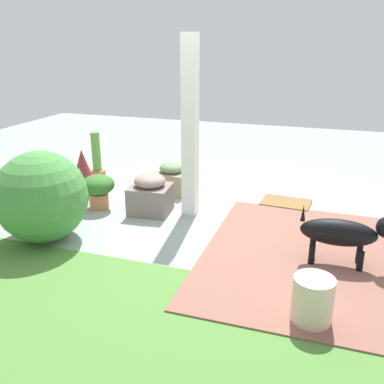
{
  "coord_description": "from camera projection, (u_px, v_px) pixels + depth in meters",
  "views": [
    {
      "loc": [
        -1.18,
        4.15,
        1.93
      ],
      "look_at": [
        0.18,
        0.09,
        0.4
      ],
      "focal_mm": 40.01,
      "sensor_mm": 36.0,
      "label": 1
    }
  ],
  "objects": [
    {
      "name": "ground_plane",
      "position": [
        210.0,
        225.0,
        4.7
      ],
      "size": [
        12.0,
        12.0,
        0.0
      ],
      "primitive_type": "plane",
      "color": "#8F9D94"
    },
    {
      "name": "brick_path",
      "position": [
        302.0,
        257.0,
        4.0
      ],
      "size": [
        1.8,
        2.4,
        0.02
      ],
      "primitive_type": "cube",
      "color": "#885749",
      "rests_on": "ground"
    },
    {
      "name": "lawn_patch",
      "position": [
        15.0,
        358.0,
        2.74
      ],
      "size": [
        5.2,
        2.8,
        0.01
      ],
      "primitive_type": "cube",
      "color": "#4D7F36",
      "rests_on": "ground"
    },
    {
      "name": "porch_pillar",
      "position": [
        190.0,
        129.0,
        4.7
      ],
      "size": [
        0.16,
        0.16,
        2.0
      ],
      "primitive_type": "cube",
      "color": "white",
      "rests_on": "ground"
    },
    {
      "name": "stone_planter_nearest",
      "position": [
        172.0,
        179.0,
        5.63
      ],
      "size": [
        0.45,
        0.38,
        0.42
      ],
      "color": "gray",
      "rests_on": "ground"
    },
    {
      "name": "stone_planter_near",
      "position": [
        150.0,
        195.0,
        4.98
      ],
      "size": [
        0.5,
        0.47,
        0.47
      ],
      "color": "gray",
      "rests_on": "ground"
    },
    {
      "name": "round_shrub",
      "position": [
        41.0,
        197.0,
        4.23
      ],
      "size": [
        0.92,
        0.92,
        0.92
      ],
      "primitive_type": "sphere",
      "color": "#42873D",
      "rests_on": "ground"
    },
    {
      "name": "terracotta_pot_tall",
      "position": [
        97.0,
        164.0,
        6.06
      ],
      "size": [
        0.22,
        0.22,
        0.71
      ],
      "color": "#BA6940",
      "rests_on": "ground"
    },
    {
      "name": "terracotta_pot_spiky",
      "position": [
        83.0,
        174.0,
        5.53
      ],
      "size": [
        0.31,
        0.31,
        0.61
      ],
      "color": "#A25535",
      "rests_on": "ground"
    },
    {
      "name": "terracotta_pot_broad",
      "position": [
        98.0,
        188.0,
        5.1
      ],
      "size": [
        0.4,
        0.4,
        0.41
      ],
      "color": "#BF7348",
      "rests_on": "ground"
    },
    {
      "name": "dog",
      "position": [
        345.0,
        233.0,
        3.76
      ],
      "size": [
        0.82,
        0.23,
        0.56
      ],
      "color": "black",
      "rests_on": "ground"
    },
    {
      "name": "ceramic_urn",
      "position": [
        312.0,
        300.0,
        3.04
      ],
      "size": [
        0.29,
        0.29,
        0.36
      ],
      "primitive_type": "cylinder",
      "color": "beige",
      "rests_on": "ground"
    },
    {
      "name": "doormat",
      "position": [
        286.0,
        203.0,
        5.31
      ],
      "size": [
        0.61,
        0.44,
        0.03
      ],
      "primitive_type": "cube",
      "rotation": [
        0.0,
        0.0,
        -0.07
      ],
      "color": "olive",
      "rests_on": "ground"
    }
  ]
}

